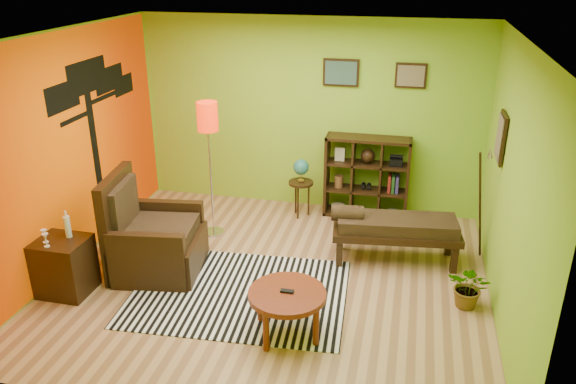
% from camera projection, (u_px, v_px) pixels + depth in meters
% --- Properties ---
extents(ground, '(5.00, 5.00, 0.00)m').
position_uv_depth(ground, '(271.00, 279.00, 6.67)').
color(ground, tan).
rests_on(ground, ground).
extents(room_shell, '(5.04, 4.54, 2.82)m').
position_uv_depth(room_shell, '(261.00, 132.00, 6.00)').
color(room_shell, '#89C228').
rests_on(room_shell, ground).
extents(zebra_rug, '(2.53, 1.92, 0.01)m').
position_uv_depth(zebra_rug, '(239.00, 293.00, 6.39)').
color(zebra_rug, white).
rests_on(zebra_rug, ground).
extents(coffee_table, '(0.78, 0.78, 0.50)m').
position_uv_depth(coffee_table, '(287.00, 298.00, 5.57)').
color(coffee_table, maroon).
rests_on(coffee_table, ground).
extents(armchair, '(1.14, 1.14, 1.22)m').
position_uv_depth(armchair, '(152.00, 242.00, 6.74)').
color(armchair, black).
rests_on(armchair, ground).
extents(side_cabinet, '(0.55, 0.50, 0.97)m').
position_uv_depth(side_cabinet, '(65.00, 266.00, 6.30)').
color(side_cabinet, black).
rests_on(side_cabinet, ground).
extents(floor_lamp, '(0.28, 0.28, 1.85)m').
position_uv_depth(floor_lamp, '(208.00, 129.00, 7.19)').
color(floor_lamp, silver).
rests_on(floor_lamp, ground).
extents(globe_table, '(0.36, 0.36, 0.87)m').
position_uv_depth(globe_table, '(301.00, 174.00, 8.04)').
color(globe_table, black).
rests_on(globe_table, ground).
extents(cube_shelf, '(1.20, 0.35, 1.20)m').
position_uv_depth(cube_shelf, '(368.00, 177.00, 8.07)').
color(cube_shelf, black).
rests_on(cube_shelf, ground).
extents(bench, '(1.62, 0.74, 0.72)m').
position_uv_depth(bench, '(393.00, 227.00, 6.90)').
color(bench, black).
rests_on(bench, ground).
extents(potted_plant, '(0.58, 0.61, 0.39)m').
position_uv_depth(potted_plant, '(469.00, 291.00, 6.07)').
color(potted_plant, '#26661E').
rests_on(potted_plant, ground).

